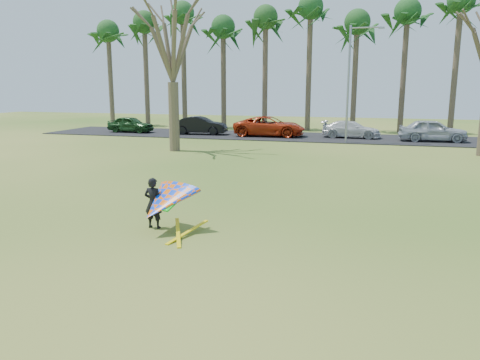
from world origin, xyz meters
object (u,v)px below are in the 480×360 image
(car_3, at_px, (351,129))
(bare_tree_left, at_px, (172,36))
(car_2, at_px, (269,126))
(car_0, at_px, (131,124))
(car_1, at_px, (200,125))
(kite_flyer, at_px, (163,202))
(streetlight, at_px, (351,79))
(car_4, at_px, (433,130))

(car_3, bearing_deg, bare_tree_left, 139.11)
(car_2, bearing_deg, bare_tree_left, 155.37)
(bare_tree_left, bearing_deg, car_2, 67.63)
(bare_tree_left, xyz_separation_m, car_0, (-8.24, 9.33, -6.18))
(car_0, xyz_separation_m, car_1, (6.38, 0.02, 0.05))
(car_1, xyz_separation_m, kite_flyer, (8.33, -24.66, 0.05))
(car_2, relative_size, car_3, 1.27)
(car_2, bearing_deg, car_1, 89.38)
(kite_flyer, bearing_deg, car_2, 95.87)
(bare_tree_left, height_order, kite_flyer, bare_tree_left)
(streetlight, bearing_deg, car_0, 172.79)
(car_2, xyz_separation_m, car_4, (12.01, -0.19, 0.01))
(car_1, bearing_deg, streetlight, -106.67)
(car_2, distance_m, kite_flyer, 24.95)
(bare_tree_left, relative_size, kite_flyer, 4.06)
(bare_tree_left, bearing_deg, kite_flyer, -67.10)
(car_0, bearing_deg, bare_tree_left, -135.85)
(car_1, relative_size, car_3, 1.00)
(bare_tree_left, distance_m, car_2, 11.95)
(bare_tree_left, distance_m, car_0, 13.90)
(bare_tree_left, bearing_deg, car_3, 44.89)
(bare_tree_left, xyz_separation_m, streetlight, (10.16, 7.00, -2.45))
(streetlight, distance_m, car_0, 18.92)
(streetlight, xyz_separation_m, car_4, (5.76, 2.33, -3.61))
(car_2, relative_size, car_4, 1.21)
(car_2, height_order, car_3, car_2)
(car_4, relative_size, kite_flyer, 1.94)
(streetlight, height_order, car_4, streetlight)
(streetlight, height_order, car_3, streetlight)
(streetlight, bearing_deg, car_2, 158.09)
(car_3, height_order, kite_flyer, kite_flyer)
(car_1, bearing_deg, kite_flyer, -166.96)
(car_0, height_order, car_4, car_4)
(bare_tree_left, relative_size, car_0, 2.44)
(car_1, bearing_deg, car_4, -95.69)
(car_1, height_order, car_4, car_4)
(car_4, bearing_deg, streetlight, 109.11)
(car_0, distance_m, car_2, 12.16)
(car_2, height_order, kite_flyer, kite_flyer)
(car_0, xyz_separation_m, kite_flyer, (14.71, -24.64, 0.10))
(streetlight, bearing_deg, car_4, 21.98)
(car_3, bearing_deg, kite_flyer, 175.91)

